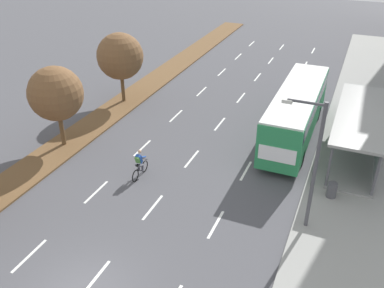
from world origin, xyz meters
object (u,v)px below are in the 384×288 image
(bus_shelter, at_px, (364,131))
(median_tree_third, at_px, (120,56))
(bus, at_px, (297,109))
(streetlight, at_px, (313,159))
(median_tree_second, at_px, (56,94))
(trash_bin, at_px, (332,190))
(cyclist, at_px, (140,165))

(bus_shelter, distance_m, median_tree_third, 18.19)
(bus, relative_size, streetlight, 1.74)
(median_tree_second, distance_m, streetlight, 15.95)
(bus, height_order, trash_bin, bus)
(cyclist, height_order, streetlight, streetlight)
(median_tree_third, xyz_separation_m, trash_bin, (16.92, -6.92, -3.20))
(median_tree_second, xyz_separation_m, median_tree_third, (-0.08, 7.69, 0.11))
(bus_shelter, distance_m, median_tree_second, 18.94)
(bus, xyz_separation_m, median_tree_second, (-13.64, -7.06, 1.59))
(bus, bearing_deg, median_tree_third, 177.36)
(bus_shelter, height_order, median_tree_third, median_tree_third)
(bus, bearing_deg, trash_bin, -63.01)
(bus, xyz_separation_m, trash_bin, (3.20, -6.28, -1.49))
(streetlight, height_order, trash_bin, streetlight)
(cyclist, relative_size, median_tree_third, 0.33)
(cyclist, xyz_separation_m, median_tree_second, (-6.38, 1.27, 2.87))
(bus, relative_size, trash_bin, 13.28)
(median_tree_second, distance_m, trash_bin, 17.14)
(cyclist, relative_size, median_tree_second, 0.35)
(median_tree_third, bearing_deg, median_tree_second, -89.43)
(median_tree_second, xyz_separation_m, streetlight, (15.81, -2.08, 0.23))
(median_tree_second, bearing_deg, bus_shelter, 18.16)
(bus_shelter, distance_m, bus, 4.44)
(bus_shelter, xyz_separation_m, trash_bin, (-1.08, -5.10, -1.29))
(bus, distance_m, cyclist, 11.12)
(bus, height_order, streetlight, streetlight)
(bus, bearing_deg, cyclist, -131.08)
(median_tree_second, height_order, median_tree_third, median_tree_third)
(bus, height_order, cyclist, bus)
(median_tree_third, bearing_deg, trash_bin, -22.23)
(cyclist, height_order, median_tree_second, median_tree_second)
(bus_shelter, relative_size, cyclist, 5.18)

